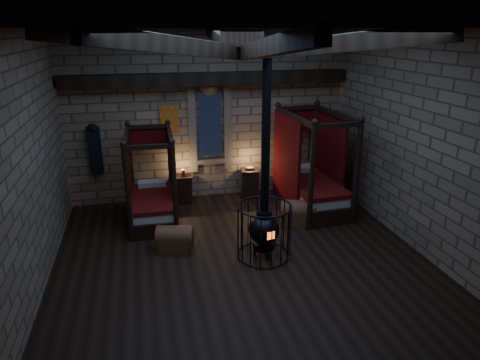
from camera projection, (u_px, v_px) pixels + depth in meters
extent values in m
cube|color=black|center=(242.00, 260.00, 8.21)|extent=(7.00, 7.00, 0.01)
cube|color=#847054|center=(209.00, 117.00, 10.72)|extent=(7.00, 0.02, 4.20)
cube|color=#847054|center=(323.00, 250.00, 4.30)|extent=(7.00, 0.02, 4.20)
cube|color=#847054|center=(27.00, 169.00, 6.75)|extent=(0.02, 7.00, 4.20)
cube|color=#847054|center=(418.00, 143.00, 8.26)|extent=(0.02, 7.00, 4.20)
cube|color=black|center=(242.00, 28.00, 6.80)|extent=(7.00, 7.00, 0.01)
cube|color=black|center=(210.00, 79.00, 10.23)|extent=(6.86, 0.35, 0.30)
cylinder|color=black|center=(242.00, 38.00, 6.85)|extent=(0.70, 0.70, 0.25)
cube|color=black|center=(210.00, 125.00, 10.74)|extent=(0.55, 0.04, 1.60)
cube|color=maroon|center=(169.00, 119.00, 10.46)|extent=(0.45, 0.03, 0.65)
cube|color=black|center=(95.00, 150.00, 10.18)|extent=(0.30, 0.10, 1.15)
cube|color=black|center=(315.00, 137.00, 11.39)|extent=(0.30, 0.10, 1.15)
cube|color=black|center=(154.00, 214.00, 9.83)|extent=(1.06, 1.97, 0.34)
cube|color=beige|center=(153.00, 203.00, 9.74)|extent=(0.95, 1.82, 0.21)
cube|color=maroon|center=(153.00, 198.00, 9.70)|extent=(1.01, 1.86, 0.09)
cube|color=beige|center=(152.00, 184.00, 10.32)|extent=(0.66, 0.35, 0.13)
cube|color=#5B0708|center=(149.00, 138.00, 10.19)|extent=(1.03, 0.08, 0.51)
cylinder|color=black|center=(128.00, 195.00, 8.59)|extent=(0.10, 0.10, 2.05)
cylinder|color=black|center=(131.00, 167.00, 10.31)|extent=(0.10, 0.10, 2.05)
cylinder|color=black|center=(175.00, 192.00, 8.77)|extent=(0.10, 0.10, 2.05)
cylinder|color=black|center=(170.00, 165.00, 10.49)|extent=(0.10, 0.10, 2.05)
cube|color=#5B0708|center=(129.00, 174.00, 9.69)|extent=(0.10, 1.40, 1.82)
cube|color=#5B0708|center=(173.00, 171.00, 9.88)|extent=(0.10, 1.40, 1.82)
cube|color=black|center=(311.00, 200.00, 10.52)|extent=(1.25, 2.27, 0.38)
cube|color=beige|center=(312.00, 189.00, 10.42)|extent=(1.11, 2.09, 0.24)
cube|color=maroon|center=(312.00, 183.00, 10.37)|extent=(1.18, 2.14, 0.11)
cube|color=beige|center=(299.00, 169.00, 11.07)|extent=(0.76, 0.41, 0.15)
cube|color=#5B0708|center=(297.00, 120.00, 10.92)|extent=(1.18, 0.10, 0.59)
cylinder|color=black|center=(312.00, 179.00, 9.08)|extent=(0.12, 0.12, 2.35)
cylinder|color=black|center=(277.00, 152.00, 11.02)|extent=(0.12, 0.12, 2.35)
cylinder|color=black|center=(356.00, 174.00, 9.36)|extent=(0.12, 0.12, 2.35)
cylinder|color=black|center=(315.00, 149.00, 11.29)|extent=(0.12, 0.12, 2.35)
cube|color=#5B0708|center=(286.00, 158.00, 10.32)|extent=(0.13, 1.60, 2.08)
cube|color=#5B0708|center=(329.00, 155.00, 10.61)|extent=(0.13, 1.60, 2.08)
cube|color=brown|center=(175.00, 243.00, 8.54)|extent=(0.80, 0.60, 0.30)
cylinder|color=brown|center=(175.00, 236.00, 8.49)|extent=(0.80, 0.60, 0.43)
cube|color=#A98834|center=(159.00, 243.00, 8.55)|extent=(0.15, 0.45, 0.31)
cube|color=#A98834|center=(192.00, 243.00, 8.54)|extent=(0.15, 0.45, 0.31)
cube|color=brown|center=(298.00, 217.00, 9.69)|extent=(0.87, 0.66, 0.32)
cylinder|color=brown|center=(298.00, 210.00, 9.63)|extent=(0.87, 0.66, 0.47)
cube|color=#A98834|center=(282.00, 217.00, 9.70)|extent=(0.17, 0.49, 0.34)
cube|color=#A98834|center=(314.00, 217.00, 9.68)|extent=(0.17, 0.49, 0.34)
cube|color=black|center=(184.00, 189.00, 10.82)|extent=(0.44, 0.43, 0.68)
cube|color=black|center=(183.00, 176.00, 10.70)|extent=(0.49, 0.47, 0.04)
cylinder|color=#A98834|center=(183.00, 172.00, 10.67)|extent=(0.10, 0.10, 0.16)
cube|color=black|center=(250.00, 184.00, 11.18)|extent=(0.48, 0.46, 0.70)
cube|color=black|center=(250.00, 170.00, 11.06)|extent=(0.52, 0.51, 0.04)
cube|color=brown|center=(250.00, 168.00, 11.04)|extent=(0.20, 0.16, 0.05)
cylinder|color=black|center=(264.00, 246.00, 8.26)|extent=(0.42, 0.42, 0.11)
sphere|color=black|center=(264.00, 229.00, 8.15)|extent=(0.59, 0.59, 0.59)
cylinder|color=black|center=(264.00, 214.00, 8.04)|extent=(0.29, 0.29, 0.15)
cube|color=#FF5914|center=(271.00, 236.00, 7.90)|extent=(0.15, 0.05, 0.15)
cylinder|color=black|center=(266.00, 131.00, 7.50)|extent=(0.16, 0.16, 3.10)
torus|color=black|center=(263.00, 254.00, 8.33)|extent=(1.04, 1.04, 0.03)
torus|color=black|center=(264.00, 207.00, 7.99)|extent=(1.04, 1.04, 0.03)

